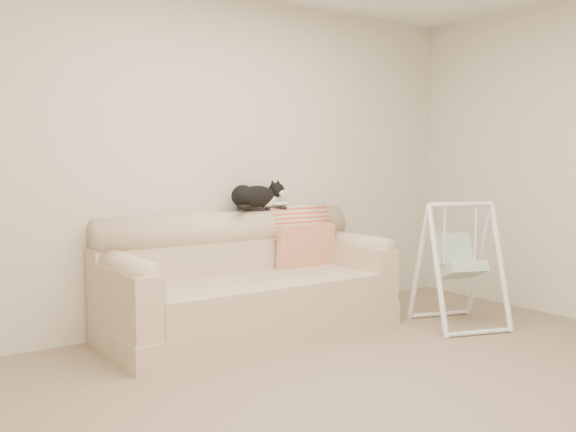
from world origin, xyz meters
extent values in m
plane|color=#7E6A57|center=(0.00, 0.00, 0.00)|extent=(5.00, 5.00, 0.00)
cube|color=silver|center=(0.00, 2.00, 1.30)|extent=(5.00, 0.04, 2.60)
cube|color=tan|center=(0.10, 1.53, 0.09)|extent=(2.20, 0.90, 0.18)
cube|color=tan|center=(0.10, 1.42, 0.30)|extent=(1.80, 0.68, 0.24)
cube|color=tan|center=(0.10, 1.87, 0.43)|extent=(2.20, 0.22, 0.50)
cylinder|color=tan|center=(0.10, 1.87, 0.76)|extent=(2.16, 0.28, 0.28)
cube|color=tan|center=(-0.89, 1.53, 0.39)|extent=(0.20, 0.88, 0.42)
cylinder|color=tan|center=(-0.89, 1.53, 0.60)|extent=(0.18, 0.84, 0.18)
cube|color=tan|center=(1.09, 1.53, 0.39)|extent=(0.20, 0.88, 0.42)
cylinder|color=tan|center=(1.09, 1.53, 0.60)|extent=(0.18, 0.84, 0.18)
cube|color=black|center=(0.32, 1.85, 0.91)|extent=(0.18, 0.06, 0.02)
cube|color=gray|center=(0.32, 1.85, 0.92)|extent=(0.10, 0.04, 0.01)
cube|color=black|center=(0.51, 1.82, 0.91)|extent=(0.18, 0.09, 0.02)
ellipsoid|color=black|center=(0.35, 1.86, 1.01)|extent=(0.45, 0.30, 0.18)
ellipsoid|color=black|center=(0.20, 1.83, 1.02)|extent=(0.24, 0.22, 0.18)
ellipsoid|color=white|center=(0.46, 1.86, 0.97)|extent=(0.19, 0.15, 0.12)
ellipsoid|color=black|center=(0.55, 1.87, 1.05)|extent=(0.16, 0.17, 0.12)
ellipsoid|color=white|center=(0.57, 1.83, 1.03)|extent=(0.08, 0.07, 0.05)
sphere|color=#BF7272|center=(0.58, 1.80, 1.03)|extent=(0.01, 0.01, 0.01)
cone|color=black|center=(0.51, 1.88, 1.11)|extent=(0.07, 0.08, 0.06)
cone|color=black|center=(0.58, 1.90, 1.11)|extent=(0.05, 0.06, 0.06)
sphere|color=#B09232|center=(0.54, 1.82, 1.06)|extent=(0.02, 0.02, 0.02)
sphere|color=#B09232|center=(0.59, 1.84, 1.06)|extent=(0.02, 0.02, 0.02)
ellipsoid|color=white|center=(0.54, 1.84, 0.94)|extent=(0.10, 0.11, 0.04)
ellipsoid|color=white|center=(0.60, 1.85, 0.94)|extent=(0.10, 0.11, 0.04)
cylinder|color=black|center=(0.16, 1.74, 0.94)|extent=(0.21, 0.16, 0.04)
cylinder|color=#D5502F|center=(0.73, 1.87, 0.76)|extent=(0.55, 0.33, 0.33)
cube|color=#D5502F|center=(0.73, 1.70, 0.56)|extent=(0.55, 0.09, 0.42)
cylinder|color=white|center=(1.24, 0.74, 0.48)|extent=(0.15, 0.33, 0.97)
cylinder|color=white|center=(1.33, 1.02, 0.48)|extent=(0.15, 0.33, 0.97)
cylinder|color=white|center=(1.76, 0.56, 0.48)|extent=(0.15, 0.33, 0.97)
cylinder|color=white|center=(1.86, 0.84, 0.48)|extent=(0.15, 0.33, 0.97)
cylinder|color=white|center=(1.55, 0.79, 0.95)|extent=(0.54, 0.22, 0.04)
cylinder|color=white|center=(1.45, 0.51, 0.02)|extent=(0.53, 0.21, 0.03)
cylinder|color=white|center=(1.64, 1.07, 0.02)|extent=(0.53, 0.21, 0.03)
cube|color=white|center=(1.54, 0.76, 0.45)|extent=(0.39, 0.37, 0.18)
cube|color=white|center=(1.58, 0.88, 0.59)|extent=(0.35, 0.24, 0.26)
cylinder|color=white|center=(1.42, 0.84, 0.73)|extent=(0.02, 0.02, 0.46)
cylinder|color=white|center=(1.68, 0.75, 0.73)|extent=(0.02, 0.02, 0.46)
camera|label=1|loc=(-2.41, -2.48, 1.30)|focal=40.00mm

